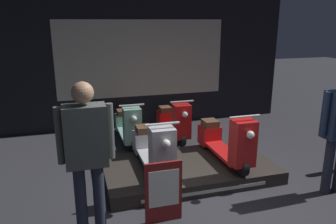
{
  "coord_description": "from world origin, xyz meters",
  "views": [
    {
      "loc": [
        -1.53,
        -3.32,
        2.37
      ],
      "look_at": [
        0.05,
        2.06,
        0.8
      ],
      "focal_mm": 35.0,
      "sensor_mm": 36.0,
      "label": 1
    }
  ],
  "objects_px": {
    "scooter_display_left": "(153,149)",
    "price_sign_board": "(164,192)",
    "scooter_backrow_0": "(128,126)",
    "scooter_backrow_1": "(174,122)",
    "person_left_browsing": "(86,147)",
    "scooter_display_right": "(226,141)"
  },
  "relations": [
    {
      "from": "person_left_browsing",
      "to": "scooter_backrow_0",
      "type": "bearing_deg",
      "value": 72.19
    },
    {
      "from": "scooter_backrow_1",
      "to": "scooter_display_right",
      "type": "bearing_deg",
      "value": -80.85
    },
    {
      "from": "person_left_browsing",
      "to": "price_sign_board",
      "type": "distance_m",
      "value": 1.09
    },
    {
      "from": "person_left_browsing",
      "to": "scooter_display_right",
      "type": "bearing_deg",
      "value": 24.52
    },
    {
      "from": "scooter_display_left",
      "to": "scooter_backrow_0",
      "type": "xyz_separation_m",
      "value": [
        -0.07,
        1.84,
        -0.2
      ]
    },
    {
      "from": "person_left_browsing",
      "to": "price_sign_board",
      "type": "xyz_separation_m",
      "value": [
        0.86,
        -0.01,
        -0.67
      ]
    },
    {
      "from": "scooter_backrow_1",
      "to": "person_left_browsing",
      "type": "height_order",
      "value": "person_left_browsing"
    },
    {
      "from": "price_sign_board",
      "to": "scooter_display_left",
      "type": "bearing_deg",
      "value": 83.0
    },
    {
      "from": "scooter_display_left",
      "to": "scooter_backrow_1",
      "type": "height_order",
      "value": "scooter_display_left"
    },
    {
      "from": "scooter_backrow_0",
      "to": "scooter_backrow_1",
      "type": "height_order",
      "value": "same"
    },
    {
      "from": "scooter_display_right",
      "to": "price_sign_board",
      "type": "bearing_deg",
      "value": -142.68
    },
    {
      "from": "scooter_display_left",
      "to": "scooter_backrow_1",
      "type": "xyz_separation_m",
      "value": [
        0.89,
        1.84,
        -0.2
      ]
    },
    {
      "from": "scooter_display_left",
      "to": "price_sign_board",
      "type": "distance_m",
      "value": 1.02
    },
    {
      "from": "person_left_browsing",
      "to": "scooter_backrow_1",
      "type": "bearing_deg",
      "value": 56.46
    },
    {
      "from": "scooter_display_right",
      "to": "scooter_backrow_1",
      "type": "height_order",
      "value": "scooter_display_right"
    },
    {
      "from": "scooter_display_left",
      "to": "scooter_display_right",
      "type": "bearing_deg",
      "value": 0.0
    },
    {
      "from": "scooter_backrow_0",
      "to": "price_sign_board",
      "type": "xyz_separation_m",
      "value": [
        -0.05,
        -2.83,
        0.06
      ]
    },
    {
      "from": "scooter_display_right",
      "to": "scooter_backrow_0",
      "type": "relative_size",
      "value": 1.0
    },
    {
      "from": "price_sign_board",
      "to": "scooter_backrow_1",
      "type": "bearing_deg",
      "value": 70.29
    },
    {
      "from": "price_sign_board",
      "to": "scooter_backrow_0",
      "type": "bearing_deg",
      "value": 88.98
    },
    {
      "from": "scooter_backrow_0",
      "to": "scooter_backrow_1",
      "type": "xyz_separation_m",
      "value": [
        0.97,
        0.0,
        0.0
      ]
    },
    {
      "from": "scooter_backrow_0",
      "to": "person_left_browsing",
      "type": "relative_size",
      "value": 0.88
    }
  ]
}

